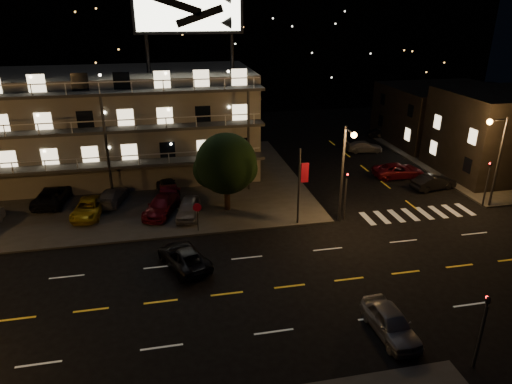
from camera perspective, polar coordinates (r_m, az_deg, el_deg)
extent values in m
plane|color=black|center=(29.09, 0.33, -12.16)|extent=(140.00, 140.00, 0.00)
cube|color=#353533|center=(47.30, -21.83, 0.41)|extent=(44.00, 24.00, 0.15)
cube|color=#353533|center=(58.14, 26.08, 3.67)|extent=(16.00, 24.00, 0.15)
cube|color=gray|center=(49.06, -17.33, 7.84)|extent=(28.00, 12.00, 10.00)
cube|color=gray|center=(48.10, -18.06, 13.89)|extent=(28.00, 12.00, 0.50)
cube|color=#353533|center=(42.96, -17.76, 3.21)|extent=(28.00, 1.80, 0.25)
cube|color=#353533|center=(42.08, -18.27, 7.32)|extent=(28.00, 1.80, 0.25)
cube|color=#353533|center=(41.42, -18.81, 11.59)|extent=(28.00, 1.80, 0.25)
cylinder|color=black|center=(45.63, -13.42, 16.49)|extent=(0.36, 0.36, 3.50)
cylinder|color=black|center=(46.16, -3.01, 17.10)|extent=(0.36, 0.36, 3.50)
cube|color=black|center=(45.52, -8.47, 21.56)|extent=(10.20, 0.50, 4.20)
cube|color=beige|center=(45.23, -8.44, 21.55)|extent=(9.60, 0.06, 3.60)
cube|color=black|center=(54.12, 29.30, 6.46)|extent=(14.00, 10.00, 8.50)
cube|color=black|center=(63.55, 22.37, 8.94)|extent=(14.00, 12.00, 7.00)
cube|color=black|center=(93.67, -9.10, 19.40)|extent=(120.00, 20.00, 24.00)
cylinder|color=#2D2D30|center=(36.67, 10.71, 2.07)|extent=(0.20, 0.20, 8.00)
cylinder|color=#2D2D30|center=(34.85, 11.65, 7.48)|extent=(0.12, 1.80, 0.12)
sphere|color=#F7973D|center=(34.16, 12.15, 6.97)|extent=(0.44, 0.44, 0.44)
cylinder|color=#2D2D30|center=(43.80, 27.99, 3.14)|extent=(0.20, 0.20, 8.00)
cylinder|color=#2D2D30|center=(42.37, 28.07, 7.94)|extent=(1.80, 0.12, 0.12)
sphere|color=#F7973D|center=(41.89, 27.18, 7.82)|extent=(0.44, 0.44, 0.44)
cylinder|color=#2D2D30|center=(37.83, 11.07, -0.90)|extent=(0.14, 0.14, 3.60)
imported|color=black|center=(37.00, 11.33, 2.37)|extent=(0.20, 0.16, 1.00)
sphere|color=#FF0C0C|center=(36.93, 11.39, 2.16)|extent=(0.14, 0.14, 0.14)
cylinder|color=#2D2D30|center=(25.20, 26.20, -16.00)|extent=(0.14, 0.14, 3.60)
imported|color=black|center=(23.93, 27.15, -11.62)|extent=(0.20, 0.16, 1.00)
sphere|color=#FF0C0C|center=(24.06, 26.93, -11.68)|extent=(0.14, 0.14, 0.14)
cylinder|color=#2D2D30|center=(44.32, 26.82, 0.52)|extent=(0.14, 0.14, 3.60)
imported|color=black|center=(43.61, 27.34, 3.33)|extent=(0.16, 0.20, 1.00)
sphere|color=#FF0C0C|center=(43.56, 27.19, 3.20)|extent=(0.14, 0.14, 0.14)
cylinder|color=#2D2D30|center=(35.91, 5.38, 0.56)|extent=(0.16, 0.16, 6.40)
cube|color=red|center=(35.62, 6.14, 2.41)|extent=(0.60, 0.04, 1.60)
cylinder|color=#2D2D30|center=(35.59, -7.29, -3.43)|extent=(0.08, 0.08, 2.20)
cylinder|color=red|center=(35.11, -7.37, -1.92)|extent=(0.91, 0.04, 0.91)
cylinder|color=black|center=(38.97, -3.63, -0.55)|extent=(0.49, 0.49, 2.37)
sphere|color=black|center=(37.91, -3.74, 3.57)|extent=(5.13, 5.13, 5.13)
sphere|color=black|center=(38.34, -5.56, 2.80)|extent=(3.16, 3.16, 3.16)
sphere|color=black|center=(37.82, -2.01, 2.93)|extent=(2.96, 2.96, 2.96)
imported|color=gold|center=(40.38, -20.22, -1.93)|extent=(2.73, 4.96, 1.31)
imported|color=maroon|center=(39.10, -11.71, -1.64)|extent=(3.75, 5.42, 1.46)
imported|color=gray|center=(38.16, -8.44, -2.03)|extent=(2.54, 4.49, 1.44)
imported|color=black|center=(44.04, -24.10, -0.40)|extent=(2.98, 5.56, 1.48)
imported|color=gray|center=(42.28, -17.52, -0.47)|extent=(2.93, 4.89, 1.33)
imported|color=black|center=(43.26, -11.02, 0.81)|extent=(2.46, 4.54, 1.46)
imported|color=maroon|center=(41.88, -10.89, 0.03)|extent=(1.52, 4.22, 1.39)
imported|color=black|center=(46.89, 21.28, 1.15)|extent=(4.55, 2.20, 1.44)
imported|color=maroon|center=(49.02, 17.35, 2.58)|extent=(5.29, 2.62, 1.44)
imported|color=gray|center=(56.69, 13.39, 5.54)|extent=(4.55, 2.27, 1.27)
imported|color=black|center=(63.36, 15.43, 7.10)|extent=(3.99, 2.67, 1.26)
imported|color=gray|center=(26.39, 16.47, -15.35)|extent=(1.93, 4.44, 1.49)
imported|color=black|center=(31.53, -9.03, -7.99)|extent=(3.95, 5.51, 1.39)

